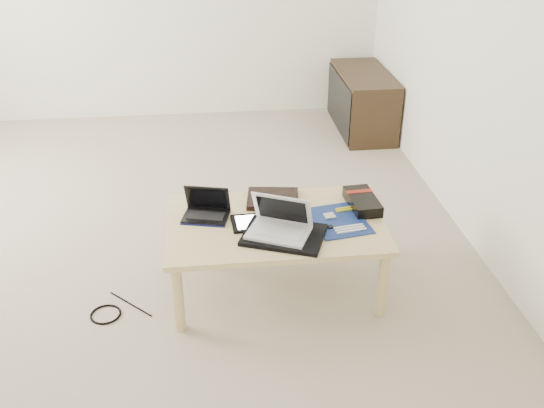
{
  "coord_description": "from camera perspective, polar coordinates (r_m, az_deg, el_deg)",
  "views": [
    {
      "loc": [
        0.46,
        -3.34,
        1.97
      ],
      "look_at": [
        0.76,
        -0.71,
        0.5
      ],
      "focal_mm": 40.0,
      "sensor_mm": 36.0,
      "label": 1
    }
  ],
  "objects": [
    {
      "name": "neoprene_sleeve",
      "position": [
        2.96,
        1.13,
        -2.93
      ],
      "size": [
        0.46,
        0.4,
        0.02
      ],
      "primitive_type": "cube",
      "rotation": [
        0.0,
        0.0,
        -0.37
      ],
      "color": "black",
      "rests_on": "coffee_table"
    },
    {
      "name": "floor_cable_trail",
      "position": [
        3.26,
        -13.16,
        -9.15
      ],
      "size": [
        0.23,
        0.23,
        0.01
      ],
      "primitive_type": "cylinder",
      "rotation": [
        1.57,
        0.0,
        0.8
      ],
      "color": "black",
      "rests_on": "ground"
    },
    {
      "name": "coffee_table",
      "position": [
        3.11,
        0.27,
        -2.43
      ],
      "size": [
        1.1,
        0.7,
        0.4
      ],
      "color": "#D5BB80",
      "rests_on": "ground"
    },
    {
      "name": "gpu_box",
      "position": [
        3.25,
        8.5,
        0.24
      ],
      "size": [
        0.16,
        0.29,
        0.06
      ],
      "color": "black",
      "rests_on": "coffee_table"
    },
    {
      "name": "white_laptop",
      "position": [
        2.94,
        0.73,
        -1.95
      ],
      "size": [
        0.35,
        0.31,
        0.2
      ],
      "color": "silver",
      "rests_on": "neoprene_sleeve"
    },
    {
      "name": "cable_coil",
      "position": [
        3.08,
        -1.99,
        -1.68
      ],
      "size": [
        0.11,
        0.11,
        0.01
      ],
      "primitive_type": "torus",
      "rotation": [
        0.0,
        0.0,
        0.19
      ],
      "color": "black",
      "rests_on": "coffee_table"
    },
    {
      "name": "floor_cable_coil",
      "position": [
        3.22,
        -15.39,
        -9.98
      ],
      "size": [
        0.2,
        0.2,
        0.01
      ],
      "primitive_type": "torus",
      "rotation": [
        0.0,
        0.0,
        0.36
      ],
      "color": "black",
      "rests_on": "ground"
    },
    {
      "name": "tablet",
      "position": [
        3.07,
        -1.67,
        -1.73
      ],
      "size": [
        0.24,
        0.19,
        0.01
      ],
      "color": "black",
      "rests_on": "coffee_table"
    },
    {
      "name": "motherboard",
      "position": [
        3.11,
        6.32,
        -1.54
      ],
      "size": [
        0.32,
        0.37,
        0.02
      ],
      "color": "#0C1B51",
      "rests_on": "coffee_table"
    },
    {
      "name": "ground",
      "position": [
        3.91,
        -12.37,
        -2.09
      ],
      "size": [
        4.0,
        4.0,
        0.0
      ],
      "primitive_type": "plane",
      "color": "#AA9C89",
      "rests_on": "ground"
    },
    {
      "name": "media_cabinet",
      "position": [
        5.26,
        8.43,
        9.53
      ],
      "size": [
        0.41,
        0.9,
        0.5
      ],
      "color": "#382717",
      "rests_on": "ground"
    },
    {
      "name": "netbook",
      "position": [
        3.14,
        -6.19,
        -0.61
      ],
      "size": [
        0.26,
        0.22,
        0.16
      ],
      "color": "black",
      "rests_on": "coffee_table"
    },
    {
      "name": "book",
      "position": [
        3.27,
        0.08,
        0.49
      ],
      "size": [
        0.3,
        0.26,
        0.03
      ],
      "color": "black",
      "rests_on": "coffee_table"
    },
    {
      "name": "remote",
      "position": [
        3.18,
        2.35,
        -0.54
      ],
      "size": [
        0.08,
        0.22,
        0.02
      ],
      "color": "silver",
      "rests_on": "coffee_table"
    }
  ]
}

